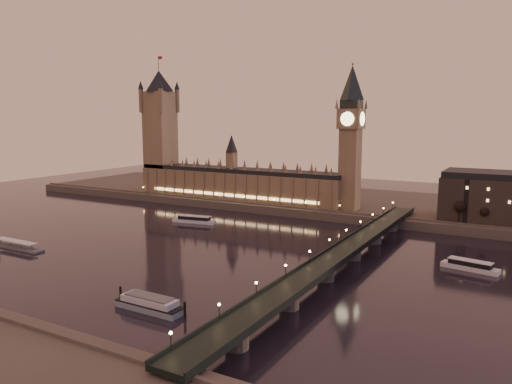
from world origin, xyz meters
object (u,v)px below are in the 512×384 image
(pontoon_pier, at_px, (17,246))
(cruise_boat_b, at_px, (470,266))
(moored_barge, at_px, (150,304))
(cruise_boat_a, at_px, (194,220))

(pontoon_pier, bearing_deg, cruise_boat_b, 20.01)
(cruise_boat_b, height_order, moored_barge, moored_barge)
(cruise_boat_a, relative_size, cruise_boat_b, 1.16)
(cruise_boat_a, distance_m, cruise_boat_b, 180.39)
(cruise_boat_a, relative_size, moored_barge, 0.95)
(pontoon_pier, bearing_deg, cruise_boat_a, 66.22)
(cruise_boat_b, relative_size, moored_barge, 0.81)
(cruise_boat_a, height_order, pontoon_pier, pontoon_pier)
(moored_barge, bearing_deg, cruise_boat_a, 121.32)
(cruise_boat_a, xyz_separation_m, pontoon_pier, (-45.61, -103.51, -1.07))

